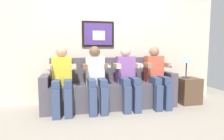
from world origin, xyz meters
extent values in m
plane|color=#9E9384|center=(0.00, 0.00, 0.00)|extent=(6.23, 6.23, 0.00)
cube|color=beige|center=(0.00, 0.77, 1.30)|extent=(4.79, 0.05, 2.60)
cube|color=black|center=(-0.15, 0.72, 1.35)|extent=(0.63, 0.03, 0.50)
cube|color=#4C337F|center=(-0.15, 0.71, 1.35)|extent=(0.55, 0.02, 0.42)
cube|color=silver|center=(-0.14, 0.70, 1.32)|extent=(0.24, 0.02, 0.18)
cube|color=#514C56|center=(0.00, 0.29, 0.23)|extent=(2.11, 0.58, 0.45)
cube|color=#514C56|center=(0.00, 0.51, 0.68)|extent=(2.11, 0.14, 0.45)
cube|color=#514C56|center=(-1.12, 0.29, 0.31)|extent=(0.14, 0.58, 0.62)
cube|color=#514C56|center=(1.12, 0.29, 0.31)|extent=(0.14, 0.58, 0.62)
cube|color=yellow|center=(-0.84, 0.28, 0.69)|extent=(0.32, 0.20, 0.48)
sphere|color=tan|center=(-0.84, 0.28, 1.02)|extent=(0.19, 0.19, 0.19)
cube|color=#38476B|center=(-0.93, 0.08, 0.51)|extent=(0.12, 0.40, 0.12)
cube|color=#38476B|center=(-0.75, 0.08, 0.51)|extent=(0.12, 0.40, 0.12)
cube|color=#38476B|center=(-0.93, -0.12, 0.23)|extent=(0.12, 0.12, 0.45)
cube|color=#38476B|center=(-0.75, -0.12, 0.23)|extent=(0.12, 0.12, 0.45)
cube|color=tan|center=(-1.03, 0.16, 0.77)|extent=(0.08, 0.28, 0.08)
cube|color=tan|center=(-0.65, 0.16, 0.77)|extent=(0.08, 0.28, 0.08)
cube|color=white|center=(-0.65, 0.00, 0.78)|extent=(0.04, 0.13, 0.04)
cube|color=white|center=(-1.03, 0.00, 0.78)|extent=(0.04, 0.10, 0.04)
cube|color=white|center=(-0.28, 0.28, 0.69)|extent=(0.32, 0.20, 0.48)
sphere|color=brown|center=(-0.28, 0.28, 1.02)|extent=(0.19, 0.19, 0.19)
cube|color=#38476B|center=(-0.37, 0.08, 0.51)|extent=(0.12, 0.40, 0.12)
cube|color=#38476B|center=(-0.19, 0.08, 0.51)|extent=(0.12, 0.40, 0.12)
cube|color=#38476B|center=(-0.37, -0.12, 0.23)|extent=(0.12, 0.12, 0.45)
cube|color=#38476B|center=(-0.19, -0.12, 0.23)|extent=(0.12, 0.12, 0.45)
cube|color=brown|center=(-0.47, 0.16, 0.77)|extent=(0.08, 0.28, 0.08)
cube|color=brown|center=(-0.09, 0.16, 0.77)|extent=(0.08, 0.28, 0.08)
cube|color=white|center=(-0.09, 0.00, 0.78)|extent=(0.04, 0.13, 0.04)
cube|color=#8C59A5|center=(0.28, 0.28, 0.69)|extent=(0.32, 0.20, 0.48)
sphere|color=beige|center=(0.28, 0.28, 1.02)|extent=(0.19, 0.19, 0.19)
cube|color=#38476B|center=(0.19, 0.08, 0.51)|extent=(0.12, 0.40, 0.12)
cube|color=#38476B|center=(0.37, 0.08, 0.51)|extent=(0.12, 0.40, 0.12)
cube|color=#38476B|center=(0.19, -0.12, 0.23)|extent=(0.12, 0.12, 0.45)
cube|color=#38476B|center=(0.37, -0.12, 0.23)|extent=(0.12, 0.12, 0.45)
cube|color=beige|center=(0.09, 0.16, 0.77)|extent=(0.08, 0.28, 0.08)
cube|color=beige|center=(0.47, 0.16, 0.77)|extent=(0.08, 0.28, 0.08)
cube|color=white|center=(0.47, 0.00, 0.78)|extent=(0.04, 0.13, 0.04)
cube|color=#D8593F|center=(0.84, 0.28, 0.69)|extent=(0.32, 0.20, 0.48)
sphere|color=#9E7556|center=(0.84, 0.28, 1.02)|extent=(0.19, 0.19, 0.19)
cube|color=#38476B|center=(0.75, 0.08, 0.51)|extent=(0.12, 0.40, 0.12)
cube|color=#38476B|center=(0.93, 0.08, 0.51)|extent=(0.12, 0.40, 0.12)
cube|color=#38476B|center=(0.75, -0.12, 0.23)|extent=(0.12, 0.12, 0.45)
cube|color=#38476B|center=(0.93, -0.12, 0.23)|extent=(0.12, 0.12, 0.45)
cube|color=#9E7556|center=(0.65, 0.16, 0.77)|extent=(0.08, 0.28, 0.08)
cube|color=#9E7556|center=(1.03, 0.16, 0.77)|extent=(0.08, 0.28, 0.08)
cube|color=white|center=(1.03, 0.00, 0.78)|extent=(0.04, 0.13, 0.04)
cube|color=brown|center=(1.54, 0.22, 0.25)|extent=(0.40, 0.40, 0.50)
cylinder|color=#333338|center=(1.50, 0.24, 0.51)|extent=(0.14, 0.14, 0.02)
cylinder|color=#333338|center=(1.50, 0.24, 0.66)|extent=(0.02, 0.02, 0.28)
cone|color=#8CB2CC|center=(1.50, 0.24, 0.88)|extent=(0.22, 0.22, 0.16)
camera|label=1|loc=(-0.75, -3.10, 1.06)|focal=31.19mm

